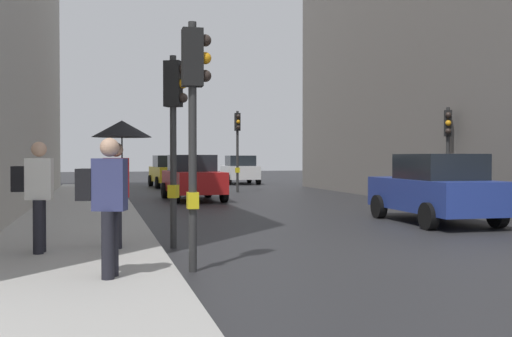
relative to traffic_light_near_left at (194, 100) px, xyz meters
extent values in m
plane|color=#28282B|center=(4.78, -0.10, -2.52)|extent=(120.00, 120.00, 0.00)
cube|color=#A8A5A0|center=(-1.81, 5.90, -2.44)|extent=(2.98, 40.00, 0.16)
cylinder|color=#2D2D2D|center=(-0.02, 0.00, -0.69)|extent=(0.12, 0.12, 3.66)
cube|color=black|center=(-0.02, 0.00, 0.61)|extent=(0.30, 0.25, 0.84)
cube|color=yellow|center=(-0.02, 0.00, -1.47)|extent=(0.16, 0.20, 0.24)
sphere|color=#2D231E|center=(0.17, 0.00, 0.87)|extent=(0.18, 0.18, 0.18)
sphere|color=orange|center=(0.17, 0.00, 0.61)|extent=(0.18, 0.18, 0.18)
sphere|color=#2D231E|center=(0.17, 0.00, 0.35)|extent=(0.18, 0.18, 0.18)
cylinder|color=#2D2D2D|center=(5.02, 18.88, -0.59)|extent=(0.12, 0.12, 3.86)
cube|color=black|center=(5.02, 18.88, 0.82)|extent=(0.24, 0.30, 0.84)
cube|color=yellow|center=(5.02, 18.88, -1.47)|extent=(0.20, 0.16, 0.24)
sphere|color=#2D231E|center=(5.02, 18.69, 1.08)|extent=(0.18, 0.18, 0.18)
sphere|color=orange|center=(5.02, 18.69, 0.82)|extent=(0.18, 0.18, 0.18)
sphere|color=#2D231E|center=(5.02, 18.69, 0.56)|extent=(0.18, 0.18, 0.18)
cylinder|color=#2D2D2D|center=(-0.02, 2.34, -0.75)|extent=(0.12, 0.12, 3.55)
cube|color=black|center=(-0.02, 2.34, 0.51)|extent=(0.38, 0.35, 0.84)
cube|color=yellow|center=(-0.02, 2.34, -1.47)|extent=(0.23, 0.25, 0.24)
sphere|color=#2D231E|center=(0.15, 2.25, 0.77)|extent=(0.18, 0.18, 0.18)
sphere|color=orange|center=(0.15, 2.25, 0.51)|extent=(0.18, 0.18, 0.18)
sphere|color=#2D231E|center=(0.15, 2.25, 0.25)|extent=(0.18, 0.18, 0.18)
cylinder|color=#2D2D2D|center=(9.58, 8.36, -0.88)|extent=(0.12, 0.12, 3.29)
cube|color=black|center=(9.58, 8.36, 0.25)|extent=(0.36, 0.38, 0.84)
cube|color=yellow|center=(9.58, 8.36, -1.47)|extent=(0.25, 0.24, 0.24)
sphere|color=#2D231E|center=(9.49, 8.19, 0.51)|extent=(0.18, 0.18, 0.18)
sphere|color=orange|center=(9.49, 8.19, 0.25)|extent=(0.18, 0.18, 0.18)
sphere|color=#2D231E|center=(9.49, 8.19, -0.01)|extent=(0.18, 0.18, 0.18)
cube|color=yellow|center=(2.46, 24.32, -1.80)|extent=(2.02, 4.29, 0.80)
cube|color=black|center=(2.45, 24.57, -1.08)|extent=(1.70, 2.08, 0.64)
cylinder|color=black|center=(3.43, 23.02, -2.20)|extent=(0.25, 0.65, 0.64)
cylinder|color=black|center=(1.64, 22.92, -2.20)|extent=(0.25, 0.65, 0.64)
cylinder|color=black|center=(3.29, 25.71, -2.20)|extent=(0.25, 0.65, 0.64)
cylinder|color=black|center=(1.49, 25.62, -2.20)|extent=(0.25, 0.65, 0.64)
cube|color=red|center=(2.18, 14.29, -1.80)|extent=(1.99, 4.28, 0.80)
cube|color=black|center=(2.17, 14.54, -1.08)|extent=(1.69, 2.07, 0.64)
cylinder|color=black|center=(3.14, 12.98, -2.20)|extent=(0.25, 0.65, 0.64)
cylinder|color=black|center=(1.34, 12.90, -2.20)|extent=(0.25, 0.65, 0.64)
cylinder|color=black|center=(3.02, 15.67, -2.20)|extent=(0.25, 0.65, 0.64)
cylinder|color=black|center=(1.22, 15.59, -2.20)|extent=(0.25, 0.65, 0.64)
cube|color=silver|center=(7.14, 27.46, -1.80)|extent=(1.96, 4.27, 0.80)
cube|color=black|center=(7.13, 27.21, -1.08)|extent=(1.68, 2.06, 0.64)
cylinder|color=black|center=(6.30, 28.85, -2.20)|extent=(0.25, 0.65, 0.64)
cylinder|color=black|center=(8.10, 28.78, -2.20)|extent=(0.25, 0.65, 0.64)
cylinder|color=black|center=(6.19, 26.15, -2.20)|extent=(0.25, 0.65, 0.64)
cylinder|color=black|center=(7.99, 26.08, -2.20)|extent=(0.25, 0.65, 0.64)
cube|color=navy|center=(6.93, 4.84, -1.80)|extent=(1.94, 4.26, 0.80)
cube|color=black|center=(6.92, 4.59, -1.08)|extent=(1.67, 2.05, 0.64)
cylinder|color=black|center=(6.08, 6.22, -2.20)|extent=(0.24, 0.65, 0.64)
cylinder|color=black|center=(7.88, 6.16, -2.20)|extent=(0.24, 0.65, 0.64)
cylinder|color=black|center=(5.99, 3.52, -2.20)|extent=(0.24, 0.65, 0.64)
cylinder|color=black|center=(7.79, 3.46, -2.20)|extent=(0.24, 0.65, 0.64)
cylinder|color=black|center=(-1.08, 1.68, -1.94)|extent=(0.16, 0.16, 0.85)
cylinder|color=black|center=(-1.07, 1.48, -1.94)|extent=(0.16, 0.16, 0.85)
cube|color=red|center=(-1.07, 1.58, -1.18)|extent=(0.42, 0.30, 0.66)
sphere|color=tan|center=(-1.07, 1.58, -0.71)|extent=(0.24, 0.24, 0.24)
cylinder|color=black|center=(-0.97, 1.59, -0.93)|extent=(0.02, 0.02, 0.90)
cone|color=black|center=(-0.97, 1.59, -0.36)|extent=(1.00, 1.00, 0.28)
cylinder|color=black|center=(-1.19, -0.83, -1.94)|extent=(0.16, 0.16, 0.85)
cylinder|color=black|center=(-1.25, -1.02, -1.94)|extent=(0.16, 0.16, 0.85)
cube|color=navy|center=(-1.22, -0.93, -1.18)|extent=(0.46, 0.36, 0.66)
sphere|color=tan|center=(-1.22, -0.93, -0.71)|extent=(0.24, 0.24, 0.24)
cube|color=black|center=(-1.51, -0.84, -1.18)|extent=(0.27, 0.33, 0.40)
cylinder|color=black|center=(-2.26, 1.44, -1.94)|extent=(0.16, 0.16, 0.85)
cylinder|color=black|center=(-2.28, 1.24, -1.94)|extent=(0.16, 0.16, 0.85)
cube|color=silver|center=(-2.27, 1.34, -1.18)|extent=(0.43, 0.30, 0.66)
sphere|color=tan|center=(-2.27, 1.34, -0.71)|extent=(0.24, 0.24, 0.24)
cube|color=black|center=(-2.57, 1.38, -1.18)|extent=(0.23, 0.30, 0.40)
camera|label=1|loc=(-1.35, -8.63, -0.83)|focal=41.65mm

